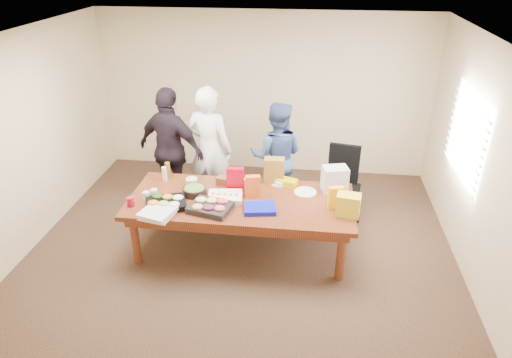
# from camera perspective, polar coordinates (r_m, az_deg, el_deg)

# --- Properties ---
(floor) EXTENTS (5.50, 5.00, 0.02)m
(floor) POSITION_cam_1_polar(r_m,az_deg,el_deg) (6.13, -1.80, -8.73)
(floor) COLOR #47301E
(floor) RESTS_ON ground
(ceiling) EXTENTS (5.50, 5.00, 0.02)m
(ceiling) POSITION_cam_1_polar(r_m,az_deg,el_deg) (5.04, -2.26, 17.17)
(ceiling) COLOR white
(ceiling) RESTS_ON wall_back
(wall_back) EXTENTS (5.50, 0.04, 2.70)m
(wall_back) POSITION_cam_1_polar(r_m,az_deg,el_deg) (7.77, 0.92, 10.48)
(wall_back) COLOR beige
(wall_back) RESTS_ON floor
(wall_front) EXTENTS (5.50, 0.04, 2.70)m
(wall_front) POSITION_cam_1_polar(r_m,az_deg,el_deg) (3.38, -8.87, -14.65)
(wall_front) COLOR beige
(wall_front) RESTS_ON floor
(wall_left) EXTENTS (0.04, 5.00, 2.70)m
(wall_left) POSITION_cam_1_polar(r_m,az_deg,el_deg) (6.46, -26.94, 3.88)
(wall_left) COLOR beige
(wall_left) RESTS_ON floor
(wall_right) EXTENTS (0.04, 5.00, 2.70)m
(wall_right) POSITION_cam_1_polar(r_m,az_deg,el_deg) (5.72, 26.32, 1.22)
(wall_right) COLOR beige
(wall_right) RESTS_ON floor
(window_panel) EXTENTS (0.03, 1.40, 1.10)m
(window_panel) POSITION_cam_1_polar(r_m,az_deg,el_deg) (6.18, 24.79, 4.90)
(window_panel) COLOR white
(window_panel) RESTS_ON wall_right
(window_blinds) EXTENTS (0.04, 1.36, 1.00)m
(window_blinds) POSITION_cam_1_polar(r_m,az_deg,el_deg) (6.17, 24.44, 4.94)
(window_blinds) COLOR beige
(window_blinds) RESTS_ON wall_right
(conference_table) EXTENTS (2.80, 1.20, 0.75)m
(conference_table) POSITION_cam_1_polar(r_m,az_deg,el_deg) (5.91, -1.85, -5.70)
(conference_table) COLOR #4C1C0F
(conference_table) RESTS_ON floor
(office_chair) EXTENTS (0.63, 0.63, 1.05)m
(office_chair) POSITION_cam_1_polar(r_m,az_deg,el_deg) (6.58, 10.74, -1.07)
(office_chair) COLOR black
(office_chair) RESTS_ON floor
(person_center) EXTENTS (0.77, 0.60, 1.88)m
(person_center) POSITION_cam_1_polar(r_m,az_deg,el_deg) (6.66, -5.79, 3.64)
(person_center) COLOR white
(person_center) RESTS_ON floor
(person_right) EXTENTS (0.81, 0.64, 1.65)m
(person_right) POSITION_cam_1_polar(r_m,az_deg,el_deg) (6.69, 2.58, 2.79)
(person_right) COLOR #395089
(person_right) RESTS_ON floor
(person_left) EXTENTS (1.17, 0.80, 1.85)m
(person_left) POSITION_cam_1_polar(r_m,az_deg,el_deg) (6.77, -10.50, 3.58)
(person_left) COLOR black
(person_left) RESTS_ON floor
(veggie_tray) EXTENTS (0.57, 0.51, 0.07)m
(veggie_tray) POSITION_cam_1_polar(r_m,az_deg,el_deg) (5.66, -11.13, -3.03)
(veggie_tray) COLOR black
(veggie_tray) RESTS_ON conference_table
(fruit_tray) EXTENTS (0.56, 0.48, 0.07)m
(fruit_tray) POSITION_cam_1_polar(r_m,az_deg,el_deg) (5.50, -5.71, -3.54)
(fruit_tray) COLOR black
(fruit_tray) RESTS_ON conference_table
(sheet_cake) EXTENTS (0.45, 0.36, 0.07)m
(sheet_cake) POSITION_cam_1_polar(r_m,az_deg,el_deg) (5.70, -3.86, -2.28)
(sheet_cake) COLOR white
(sheet_cake) RESTS_ON conference_table
(salad_bowl) EXTENTS (0.30, 0.30, 0.10)m
(salad_bowl) POSITION_cam_1_polar(r_m,az_deg,el_deg) (5.86, -7.66, -1.49)
(salad_bowl) COLOR black
(salad_bowl) RESTS_ON conference_table
(chip_bag_blue) EXTENTS (0.41, 0.34, 0.06)m
(chip_bag_blue) POSITION_cam_1_polar(r_m,az_deg,el_deg) (5.47, 0.49, -3.68)
(chip_bag_blue) COLOR #0C15BC
(chip_bag_blue) RESTS_ON conference_table
(chip_bag_red) EXTENTS (0.22, 0.10, 0.32)m
(chip_bag_red) POSITION_cam_1_polar(r_m,az_deg,el_deg) (5.86, -2.57, -0.02)
(chip_bag_red) COLOR #AD0118
(chip_bag_red) RESTS_ON conference_table
(chip_bag_yellow) EXTENTS (0.20, 0.12, 0.28)m
(chip_bag_yellow) POSITION_cam_1_polar(r_m,az_deg,el_deg) (5.56, 9.87, -2.27)
(chip_bag_yellow) COLOR #FAB60D
(chip_bag_yellow) RESTS_ON conference_table
(chip_bag_orange) EXTENTS (0.20, 0.12, 0.28)m
(chip_bag_orange) POSITION_cam_1_polar(r_m,az_deg,el_deg) (5.72, -0.41, -0.91)
(chip_bag_orange) COLOR orange
(chip_bag_orange) RESTS_ON conference_table
(mayo_jar) EXTENTS (0.10, 0.10, 0.13)m
(mayo_jar) POSITION_cam_1_polar(r_m,az_deg,el_deg) (5.96, -1.18, -0.53)
(mayo_jar) COLOR silver
(mayo_jar) RESTS_ON conference_table
(mustard_bottle) EXTENTS (0.07, 0.07, 0.18)m
(mustard_bottle) POSITION_cam_1_polar(r_m,az_deg,el_deg) (5.92, -0.01, -0.46)
(mustard_bottle) COLOR #F0FF2C
(mustard_bottle) RESTS_ON conference_table
(dressing_bottle) EXTENTS (0.07, 0.07, 0.21)m
(dressing_bottle) POSITION_cam_1_polar(r_m,az_deg,el_deg) (6.34, -10.93, 1.14)
(dressing_bottle) COLOR brown
(dressing_bottle) RESTS_ON conference_table
(ranch_bottle) EXTENTS (0.08, 0.08, 0.20)m
(ranch_bottle) POSITION_cam_1_polar(r_m,az_deg,el_deg) (6.24, -11.31, 0.60)
(ranch_bottle) COLOR beige
(ranch_bottle) RESTS_ON conference_table
(banana_bunch) EXTENTS (0.30, 0.23, 0.09)m
(banana_bunch) POSITION_cam_1_polar(r_m,az_deg,el_deg) (6.04, 3.84, -0.39)
(banana_bunch) COLOR #DEB803
(banana_bunch) RESTS_ON conference_table
(bread_loaf) EXTENTS (0.29, 0.17, 0.11)m
(bread_loaf) POSITION_cam_1_polar(r_m,az_deg,el_deg) (6.04, -3.65, -0.31)
(bread_loaf) COLOR brown
(bread_loaf) RESTS_ON conference_table
(kraft_bag) EXTENTS (0.27, 0.16, 0.35)m
(kraft_bag) POSITION_cam_1_polar(r_m,az_deg,el_deg) (6.05, 2.28, 1.06)
(kraft_bag) COLOR olive
(kraft_bag) RESTS_ON conference_table
(red_cup) EXTENTS (0.09, 0.09, 0.12)m
(red_cup) POSITION_cam_1_polar(r_m,az_deg,el_deg) (5.76, -15.33, -2.73)
(red_cup) COLOR #AB0A26
(red_cup) RESTS_ON conference_table
(clear_cup_a) EXTENTS (0.11, 0.11, 0.12)m
(clear_cup_a) POSITION_cam_1_polar(r_m,az_deg,el_deg) (5.83, -13.47, -2.09)
(clear_cup_a) COLOR silver
(clear_cup_a) RESTS_ON conference_table
(clear_cup_b) EXTENTS (0.10, 0.10, 0.12)m
(clear_cup_b) POSITION_cam_1_polar(r_m,az_deg,el_deg) (5.86, -12.56, -1.80)
(clear_cup_b) COLOR silver
(clear_cup_b) RESTS_ON conference_table
(pizza_box_lower) EXTENTS (0.42, 0.42, 0.04)m
(pizza_box_lower) POSITION_cam_1_polar(r_m,az_deg,el_deg) (5.50, -12.07, -4.28)
(pizza_box_lower) COLOR beige
(pizza_box_lower) RESTS_ON conference_table
(pizza_box_upper) EXTENTS (0.44, 0.44, 0.04)m
(pizza_box_upper) POSITION_cam_1_polar(r_m,az_deg,el_deg) (5.46, -12.18, -4.05)
(pizza_box_upper) COLOR silver
(pizza_box_upper) RESTS_ON pizza_box_lower
(plate_a) EXTENTS (0.36, 0.36, 0.02)m
(plate_a) POSITION_cam_1_polar(r_m,az_deg,el_deg) (5.90, 6.15, -1.63)
(plate_a) COLOR white
(plate_a) RESTS_ON conference_table
(plate_b) EXTENTS (0.27, 0.27, 0.01)m
(plate_b) POSITION_cam_1_polar(r_m,az_deg,el_deg) (6.09, 2.93, -0.51)
(plate_b) COLOR white
(plate_b) RESTS_ON conference_table
(dip_bowl_a) EXTENTS (0.18, 0.18, 0.06)m
(dip_bowl_a) POSITION_cam_1_polar(r_m,az_deg,el_deg) (6.05, 3.04, -0.48)
(dip_bowl_a) COLOR white
(dip_bowl_a) RESTS_ON conference_table
(dip_bowl_b) EXTENTS (0.19, 0.19, 0.06)m
(dip_bowl_b) POSITION_cam_1_polar(r_m,az_deg,el_deg) (6.16, -8.02, -0.21)
(dip_bowl_b) COLOR beige
(dip_bowl_b) RESTS_ON conference_table
(grocery_bag_white) EXTENTS (0.36, 0.29, 0.33)m
(grocery_bag_white) POSITION_cam_1_polar(r_m,az_deg,el_deg) (5.92, 9.76, -0.03)
(grocery_bag_white) COLOR silver
(grocery_bag_white) RESTS_ON conference_table
(grocery_bag_yellow) EXTENTS (0.30, 0.23, 0.27)m
(grocery_bag_yellow) POSITION_cam_1_polar(r_m,az_deg,el_deg) (5.44, 11.40, -3.19)
(grocery_bag_yellow) COLOR yellow
(grocery_bag_yellow) RESTS_ON conference_table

